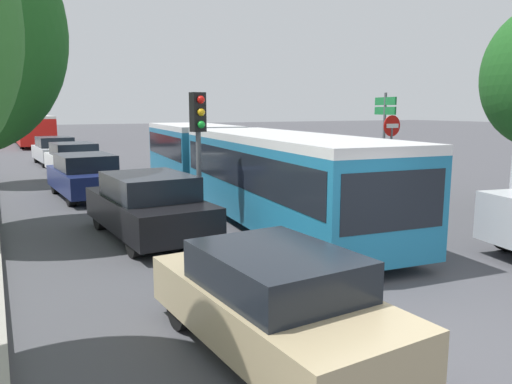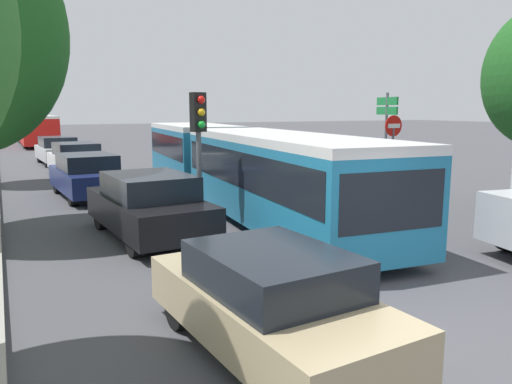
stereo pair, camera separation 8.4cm
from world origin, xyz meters
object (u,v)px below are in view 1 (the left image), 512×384
Objects in this scene: no_entry_sign at (391,144)px; direction_sign_post at (385,122)px; queued_car_tan at (273,301)px; queued_car_white at (74,160)px; queued_car_navy at (86,176)px; queued_car_silver at (55,150)px; city_bus_rear at (32,128)px; queued_car_black at (148,206)px; articulated_bus at (235,161)px; traffic_light at (199,132)px.

direction_sign_post is at bearing 147.37° from no_entry_sign.
queued_car_tan is 18.63m from queued_car_white.
queued_car_silver is at bearing -4.64° from queued_car_navy.
queued_car_silver is 1.24× the size of direction_sign_post.
queued_car_white reaches higher than queued_car_silver.
no_entry_sign is (8.81, -33.38, 0.44)m from city_bus_rear.
queued_car_tan is 0.89× the size of queued_car_silver.
queued_car_black is 9.94m from direction_sign_post.
direction_sign_post is (5.83, -0.33, 1.17)m from articulated_bus.
city_bus_rear is at bearing -3.44° from queued_car_silver.
traffic_light is at bearing -16.31° from queued_car_tan.
traffic_light is at bearing 31.78° from direction_sign_post.
queued_car_navy is 1.30× the size of traffic_light.
queued_car_white is 12.94m from traffic_light.
no_entry_sign reaches higher than queued_car_tan.
queued_car_tan is at bearing 177.38° from queued_car_navy.
articulated_bus is 4.53× the size of direction_sign_post.
queued_car_white is (0.19, -22.36, -0.67)m from city_bus_rear.
queued_car_black reaches higher than queued_car_white.
queued_car_black is at bearing -81.55° from no_entry_sign.
queued_car_tan is 0.89× the size of queued_car_white.
queued_car_navy is 1.57× the size of no_entry_sign.
city_bus_rear is 16.55m from queued_car_silver.
direction_sign_post is (0.80, 1.25, 0.68)m from no_entry_sign.
no_entry_sign reaches higher than queued_car_white.
queued_car_white is (0.02, 12.30, -0.00)m from queued_car_black.
queued_car_black is (-3.62, -2.87, -0.61)m from articulated_bus.
queued_car_navy is at bearing -119.32° from no_entry_sign.
queued_car_navy is (-4.03, 3.50, -0.62)m from articulated_bus.
direction_sign_post reaches higher than queued_car_tan.
queued_car_navy reaches higher than queued_car_tan.
queued_car_tan is at bearing 54.42° from direction_sign_post.
queued_car_white is at bearing 176.05° from traffic_light.
city_bus_rear is 35.18m from traffic_light.
city_bus_rear is (-3.79, 31.80, 0.06)m from articulated_bus.
direction_sign_post reaches higher than articulated_bus.
articulated_bus is 5.95m from direction_sign_post.
queued_car_white reaches higher than queued_car_navy.
city_bus_rear is 2.59× the size of queued_car_white.
traffic_light reaches higher than queued_car_navy.
queued_car_silver is at bearing -2.94° from queued_car_black.
city_bus_rear is 3.22× the size of direction_sign_post.
city_bus_rear is 2.60× the size of queued_car_silver.
queued_car_black reaches higher than queued_car_tan.
traffic_light is (1.11, -0.48, 1.72)m from queued_car_black.
queued_car_tan is 11.75m from no_entry_sign.
direction_sign_post reaches higher than no_entry_sign.
traffic_light is 1.21× the size of no_entry_sign.
queued_car_black is at bearing -5.46° from queued_car_tan.
queued_car_tan is (-3.84, -9.19, -0.70)m from articulated_bus.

